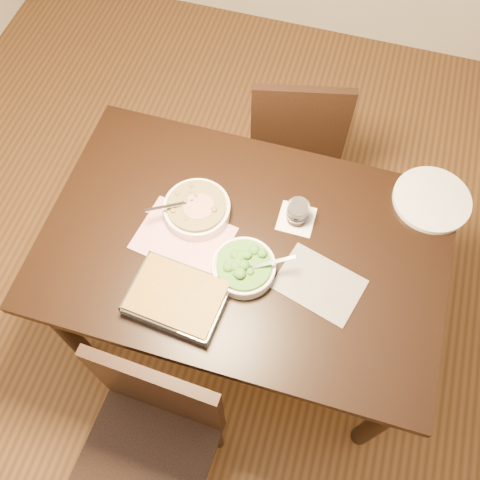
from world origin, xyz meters
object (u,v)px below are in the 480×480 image
Objects in this scene: broccoli_bowl at (244,267)px; baking_dish at (177,298)px; dinner_plate at (432,200)px; chair_near at (152,435)px; table at (244,256)px; stew_bowl at (197,209)px; chair_far at (296,132)px; wine_tumbler at (298,212)px.

broccoli_bowl reaches higher than baking_dish.
broccoli_bowl is 0.84× the size of dinner_plate.
broccoli_bowl is 0.64m from chair_near.
table is at bearing 105.91° from broccoli_bowl.
table is at bearing 65.49° from baking_dish.
broccoli_bowl reaches higher than dinner_plate.
dinner_plate is at bearing 57.38° from chair_near.
stew_bowl is at bearing 98.02° from chair_near.
stew_bowl is 0.84m from dinner_plate.
chair_far is at bearing 87.71° from table.
chair_far is at bearing 86.57° from chair_near.
chair_near is at bearing -125.67° from dinner_plate.
table is at bearing -149.04° from dinner_plate.
baking_dish is 0.51m from wine_tumbler.
table is 1.62× the size of chair_far.
broccoli_bowl is 2.68× the size of wine_tumbler.
wine_tumbler is 0.10× the size of chair_near.
stew_bowl reaches higher than broccoli_bowl.
chair_near is at bearing -85.03° from stew_bowl.
stew_bowl is at bearing -160.05° from dinner_plate.
chair_near reaches higher than broccoli_bowl.
chair_far reaches higher than broccoli_bowl.
table is 0.77m from chair_far.
baking_dish is at bearing 67.08° from chair_far.
chair_far is (0.00, 0.85, -0.30)m from broccoli_bowl.
broccoli_bowl is at bearing -141.43° from dinner_plate.
wine_tumbler is at bearing 63.49° from broccoli_bowl.
table is 4.32× the size of baking_dish.
baking_dish is at bearing -137.28° from broccoli_bowl.
dinner_plate is at bearing 132.70° from chair_far.
broccoli_bowl is (0.22, -0.17, -0.00)m from stew_bowl.
broccoli_bowl is (0.03, -0.10, 0.12)m from table.
broccoli_bowl is at bearing 48.11° from baking_dish.
baking_dish is (-0.18, -0.16, -0.00)m from broccoli_bowl.
wine_tumbler is 0.50m from dinner_plate.
wine_tumbler is (0.30, 0.41, 0.02)m from baking_dish.
wine_tumbler reaches higher than baking_dish.
stew_bowl reaches higher than dinner_plate.
chair_far is (0.18, 1.01, -0.29)m from baking_dish.
dinner_plate reaches higher than table.
chair_near is 1.06× the size of chair_far.
table is 15.96× the size of wine_tumbler.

